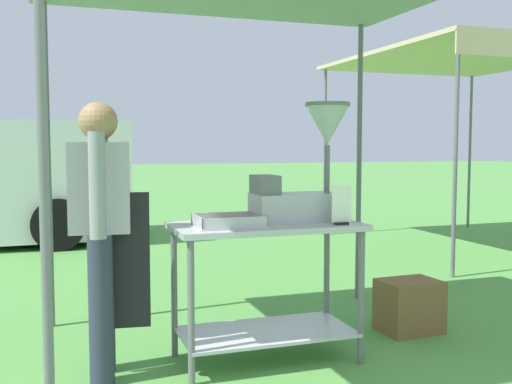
{
  "coord_description": "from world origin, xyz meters",
  "views": [
    {
      "loc": [
        -1.44,
        -2.38,
        1.36
      ],
      "look_at": [
        -0.19,
        1.3,
        1.06
      ],
      "focal_mm": 41.89,
      "sensor_mm": 36.0,
      "label": 1
    }
  ],
  "objects_px": {
    "donut_cart": "(266,265)",
    "neighbour_tent": "(469,61)",
    "supply_crate": "(409,306)",
    "donut_tray": "(229,223)",
    "donut_fryer": "(307,172)",
    "menu_sign": "(341,208)",
    "vendor": "(101,225)"
  },
  "relations": [
    {
      "from": "donut_cart",
      "to": "donut_fryer",
      "type": "relative_size",
      "value": 1.54
    },
    {
      "from": "supply_crate",
      "to": "neighbour_tent",
      "type": "xyz_separation_m",
      "value": [
        2.76,
        2.91,
        2.27
      ]
    },
    {
      "from": "neighbour_tent",
      "to": "donut_cart",
      "type": "bearing_deg",
      "value": -141.69
    },
    {
      "from": "donut_cart",
      "to": "vendor",
      "type": "xyz_separation_m",
      "value": [
        -1.0,
        0.04,
        0.29
      ]
    },
    {
      "from": "supply_crate",
      "to": "donut_fryer",
      "type": "bearing_deg",
      "value": -169.83
    },
    {
      "from": "menu_sign",
      "to": "supply_crate",
      "type": "relative_size",
      "value": 0.55
    },
    {
      "from": "supply_crate",
      "to": "neighbour_tent",
      "type": "height_order",
      "value": "neighbour_tent"
    },
    {
      "from": "donut_fryer",
      "to": "menu_sign",
      "type": "xyz_separation_m",
      "value": [
        0.13,
        -0.25,
        -0.21
      ]
    },
    {
      "from": "donut_cart",
      "to": "vendor",
      "type": "height_order",
      "value": "vendor"
    },
    {
      "from": "donut_cart",
      "to": "supply_crate",
      "type": "height_order",
      "value": "donut_cart"
    },
    {
      "from": "donut_fryer",
      "to": "menu_sign",
      "type": "bearing_deg",
      "value": -63.08
    },
    {
      "from": "donut_cart",
      "to": "donut_fryer",
      "type": "distance_m",
      "value": 0.65
    },
    {
      "from": "supply_crate",
      "to": "neighbour_tent",
      "type": "bearing_deg",
      "value": 46.5
    },
    {
      "from": "donut_tray",
      "to": "donut_fryer",
      "type": "bearing_deg",
      "value": 11.28
    },
    {
      "from": "menu_sign",
      "to": "neighbour_tent",
      "type": "distance_m",
      "value": 5.06
    },
    {
      "from": "donut_fryer",
      "to": "neighbour_tent",
      "type": "bearing_deg",
      "value": 40.02
    },
    {
      "from": "donut_tray",
      "to": "donut_cart",
      "type": "bearing_deg",
      "value": 12.89
    },
    {
      "from": "vendor",
      "to": "supply_crate",
      "type": "bearing_deg",
      "value": 4.42
    },
    {
      "from": "donut_fryer",
      "to": "donut_cart",
      "type": "bearing_deg",
      "value": -170.17
    },
    {
      "from": "donut_cart",
      "to": "neighbour_tent",
      "type": "relative_size",
      "value": 0.36
    },
    {
      "from": "donut_fryer",
      "to": "menu_sign",
      "type": "relative_size",
      "value": 3.12
    },
    {
      "from": "donut_tray",
      "to": "vendor",
      "type": "distance_m",
      "value": 0.74
    },
    {
      "from": "vendor",
      "to": "supply_crate",
      "type": "xyz_separation_m",
      "value": [
        2.19,
        0.17,
        -0.71
      ]
    },
    {
      "from": "donut_cart",
      "to": "vendor",
      "type": "relative_size",
      "value": 0.73
    },
    {
      "from": "menu_sign",
      "to": "supply_crate",
      "type": "distance_m",
      "value": 1.18
    },
    {
      "from": "donut_tray",
      "to": "neighbour_tent",
      "type": "relative_size",
      "value": 0.12
    },
    {
      "from": "donut_cart",
      "to": "neighbour_tent",
      "type": "distance_m",
      "value": 5.36
    },
    {
      "from": "donut_cart",
      "to": "supply_crate",
      "type": "relative_size",
      "value": 2.67
    },
    {
      "from": "supply_crate",
      "to": "menu_sign",
      "type": "bearing_deg",
      "value": -151.97
    },
    {
      "from": "supply_crate",
      "to": "neighbour_tent",
      "type": "distance_m",
      "value": 4.61
    },
    {
      "from": "donut_tray",
      "to": "donut_fryer",
      "type": "distance_m",
      "value": 0.64
    },
    {
      "from": "donut_cart",
      "to": "donut_tray",
      "type": "xyz_separation_m",
      "value": [
        -0.26,
        -0.06,
        0.28
      ]
    }
  ]
}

